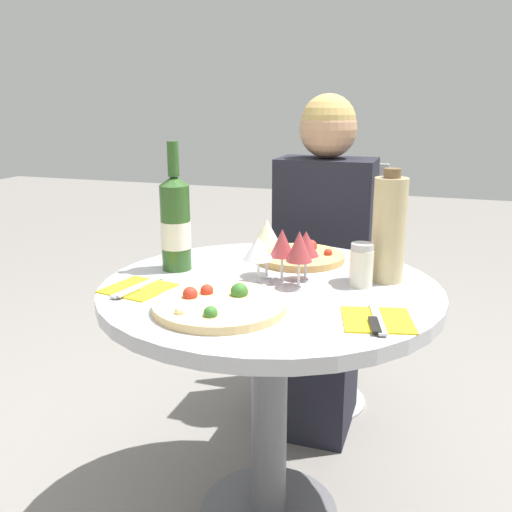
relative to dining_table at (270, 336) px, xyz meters
name	(u,v)px	position (x,y,z in m)	size (l,w,h in m)	color
dining_table	(270,336)	(0.00, 0.00, 0.00)	(0.89, 0.89, 0.72)	slate
chair_behind_diner	(326,289)	(0.00, 0.77, -0.12)	(0.41, 0.41, 0.94)	#ADADB2
seated_diner	(319,275)	(0.00, 0.63, -0.01)	(0.35, 0.44, 1.21)	black
pizza_large	(220,304)	(-0.06, -0.21, 0.16)	(0.31, 0.31, 0.05)	#E5C17F
pizza_small_far	(301,256)	(0.02, 0.26, 0.16)	(0.27, 0.27, 0.05)	tan
wine_bottle	(176,223)	(-0.29, 0.05, 0.28)	(0.08, 0.08, 0.36)	#2D5623
tall_carafe	(389,229)	(0.28, 0.13, 0.29)	(0.09, 0.09, 0.30)	tan
sugar_shaker	(362,265)	(0.23, 0.06, 0.20)	(0.06, 0.06, 0.11)	silver
wine_glass_front_left	(258,250)	(-0.03, 0.00, 0.24)	(0.08, 0.08, 0.13)	silver
wine_glass_center	(282,244)	(0.02, 0.03, 0.25)	(0.07, 0.07, 0.14)	silver
wine_glass_back_right	(306,245)	(0.08, 0.07, 0.24)	(0.07, 0.07, 0.13)	silver
wine_glass_back_left	(267,233)	(-0.03, 0.07, 0.26)	(0.08, 0.08, 0.16)	silver
wine_glass_front_right	(299,248)	(0.08, 0.00, 0.25)	(0.07, 0.07, 0.15)	silver
place_setting_left	(137,288)	(-0.31, -0.14, 0.15)	(0.17, 0.19, 0.01)	yellow
place_setting_right	(377,320)	(0.30, -0.17, 0.15)	(0.18, 0.19, 0.01)	yellow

